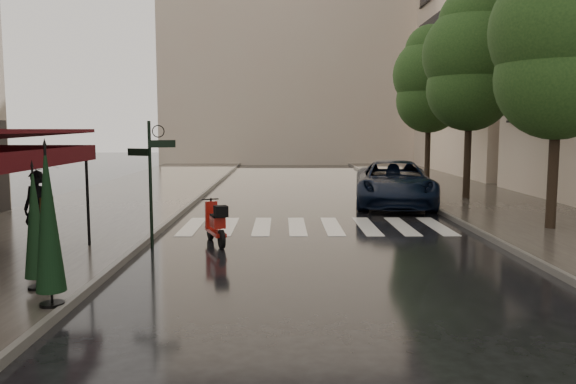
{
  "coord_description": "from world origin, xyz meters",
  "views": [
    {
      "loc": [
        1.99,
        -10.59,
        2.9
      ],
      "look_at": [
        2.14,
        2.78,
        1.4
      ],
      "focal_mm": 35.0,
      "sensor_mm": 36.0,
      "label": 1
    }
  ],
  "objects_px": {
    "scooter": "(216,224)",
    "parasol_back": "(35,222)",
    "pedestrian_with_umbrella": "(36,176)",
    "parked_car": "(394,183)",
    "parasol_front": "(48,219)"
  },
  "relations": [
    {
      "from": "parked_car",
      "to": "parasol_back",
      "type": "height_order",
      "value": "parasol_back"
    },
    {
      "from": "scooter",
      "to": "parked_car",
      "type": "relative_size",
      "value": 0.26
    },
    {
      "from": "scooter",
      "to": "parasol_back",
      "type": "distance_m",
      "value": 5.15
    },
    {
      "from": "pedestrian_with_umbrella",
      "to": "parked_car",
      "type": "xyz_separation_m",
      "value": [
        10.06,
        8.07,
        -0.95
      ]
    },
    {
      "from": "parasol_back",
      "to": "scooter",
      "type": "bearing_deg",
      "value": 59.07
    },
    {
      "from": "parked_car",
      "to": "parasol_back",
      "type": "relative_size",
      "value": 2.8
    },
    {
      "from": "scooter",
      "to": "parasol_front",
      "type": "relative_size",
      "value": 0.62
    },
    {
      "from": "parked_car",
      "to": "parasol_back",
      "type": "xyz_separation_m",
      "value": [
        -8.56,
        -11.62,
        0.45
      ]
    },
    {
      "from": "pedestrian_with_umbrella",
      "to": "parasol_front",
      "type": "height_order",
      "value": "parasol_front"
    },
    {
      "from": "parked_car",
      "to": "parasol_front",
      "type": "relative_size",
      "value": 2.37
    },
    {
      "from": "scooter",
      "to": "parasol_front",
      "type": "height_order",
      "value": "parasol_front"
    },
    {
      "from": "scooter",
      "to": "parasol_back",
      "type": "bearing_deg",
      "value": -141.21
    },
    {
      "from": "parked_car",
      "to": "scooter",
      "type": "bearing_deg",
      "value": -121.81
    },
    {
      "from": "pedestrian_with_umbrella",
      "to": "parked_car",
      "type": "height_order",
      "value": "pedestrian_with_umbrella"
    },
    {
      "from": "pedestrian_with_umbrella",
      "to": "parked_car",
      "type": "bearing_deg",
      "value": 48.78
    }
  ]
}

